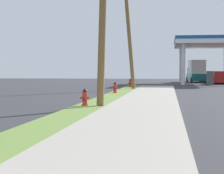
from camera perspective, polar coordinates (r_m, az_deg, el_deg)
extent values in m
cylinder|color=red|center=(17.84, -3.83, -2.54)|extent=(0.29, 0.29, 0.06)
cylinder|color=red|center=(17.82, -3.83, -1.68)|extent=(0.22, 0.22, 0.60)
sphere|color=black|center=(17.80, -3.83, -0.58)|extent=(0.19, 0.19, 0.19)
cylinder|color=black|center=(17.80, -3.83, -0.33)|extent=(0.06, 0.06, 0.05)
cylinder|color=red|center=(17.85, -4.33, -1.52)|extent=(0.10, 0.09, 0.09)
cylinder|color=red|center=(17.79, -3.32, -1.53)|extent=(0.10, 0.09, 0.09)
cylinder|color=black|center=(17.66, -3.94, -1.72)|extent=(0.11, 0.12, 0.11)
cylinder|color=red|center=(28.06, 0.44, -0.76)|extent=(0.29, 0.29, 0.06)
cylinder|color=red|center=(28.05, 0.44, -0.21)|extent=(0.22, 0.22, 0.60)
sphere|color=black|center=(28.04, 0.44, 0.49)|extent=(0.19, 0.19, 0.19)
cylinder|color=black|center=(28.04, 0.44, 0.65)|extent=(0.06, 0.06, 0.05)
cylinder|color=red|center=(28.07, 0.11, -0.11)|extent=(0.10, 0.09, 0.09)
cylinder|color=red|center=(28.03, 0.76, -0.11)|extent=(0.10, 0.09, 0.09)
cylinder|color=black|center=(27.88, 0.39, -0.23)|extent=(0.11, 0.12, 0.11)
cylinder|color=red|center=(38.54, 2.57, 0.08)|extent=(0.29, 0.29, 0.06)
cylinder|color=red|center=(38.54, 2.57, 0.48)|extent=(0.22, 0.22, 0.60)
sphere|color=black|center=(38.53, 2.57, 0.99)|extent=(0.19, 0.19, 0.19)
cylinder|color=black|center=(38.52, 2.57, 1.11)|extent=(0.06, 0.06, 0.05)
cylinder|color=red|center=(38.55, 2.34, 0.55)|extent=(0.10, 0.09, 0.09)
cylinder|color=red|center=(38.52, 2.81, 0.55)|extent=(0.10, 0.09, 0.09)
cylinder|color=black|center=(38.37, 2.55, 0.47)|extent=(0.11, 0.12, 0.11)
cylinder|color=brown|center=(18.33, -1.32, 10.25)|extent=(0.47, 1.11, 8.14)
cylinder|color=brown|center=(35.14, 2.41, 7.45)|extent=(1.29, 1.12, 9.36)
cylinder|color=silver|center=(46.88, 9.97, 3.15)|extent=(0.44, 0.44, 4.72)
cylinder|color=silver|center=(56.99, 9.62, 3.00)|extent=(0.44, 0.44, 4.72)
cube|color=white|center=(52.21, 13.08, 5.90)|extent=(7.75, 11.92, 0.50)
cube|color=#144C9E|center=(52.24, 13.09, 6.37)|extent=(7.85, 12.02, 0.36)
cube|color=#47474C|center=(47.08, 13.58, 1.22)|extent=(0.70, 1.10, 1.60)
cube|color=#47474C|center=(57.15, 12.60, 1.41)|extent=(0.70, 1.10, 1.60)
cube|color=red|center=(52.30, 14.98, 1.08)|extent=(2.14, 4.62, 0.85)
cube|color=red|center=(52.07, 15.00, 1.85)|extent=(1.74, 2.14, 0.56)
cylinder|color=black|center=(53.97, 13.98, 0.82)|extent=(0.26, 0.61, 0.60)
cylinder|color=black|center=(50.58, 14.10, 0.72)|extent=(0.26, 0.61, 0.60)
cube|color=tan|center=(55.82, 14.92, 1.15)|extent=(1.85, 4.51, 0.85)
cube|color=tan|center=(55.59, 14.95, 1.87)|extent=(1.61, 2.03, 0.56)
cylinder|color=black|center=(57.43, 13.87, 0.90)|extent=(0.22, 0.60, 0.60)
cylinder|color=black|center=(54.04, 14.21, 0.82)|extent=(0.22, 0.60, 0.60)
cube|color=#197075|center=(59.07, 11.70, 1.36)|extent=(2.44, 6.52, 1.00)
cube|color=white|center=(58.30, 11.81, 2.77)|extent=(2.23, 4.09, 1.90)
cube|color=#197075|center=(61.09, 11.45, 2.28)|extent=(1.98, 2.17, 0.90)
cylinder|color=black|center=(61.58, 10.49, 1.10)|extent=(0.27, 0.77, 0.76)
cylinder|color=black|center=(61.83, 12.24, 1.09)|extent=(0.27, 0.77, 0.76)
cylinder|color=black|center=(56.32, 11.10, 0.98)|extent=(0.27, 0.77, 0.76)
cylinder|color=black|center=(56.59, 13.01, 0.97)|extent=(0.27, 0.77, 0.76)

